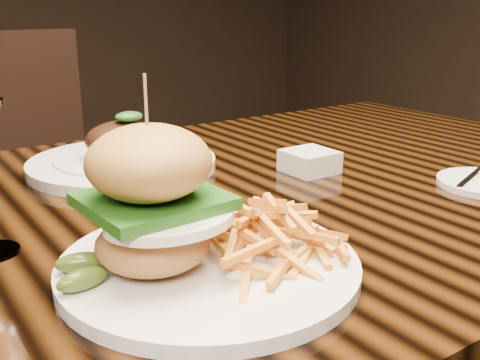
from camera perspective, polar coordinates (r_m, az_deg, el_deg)
dining_table at (r=0.87m, az=-2.36°, el=-6.15°), size 1.60×0.90×0.75m
burger_plate at (r=0.58m, az=-4.41°, el=-4.78°), size 0.32×0.32×0.21m
ramekin at (r=0.95m, az=7.07°, el=1.89°), size 0.10×0.10×0.04m
far_dish at (r=0.98m, az=-11.85°, el=2.19°), size 0.32×0.32×0.10m
chair_far at (r=1.67m, az=-21.16°, el=-0.50°), size 0.49×0.50×0.95m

